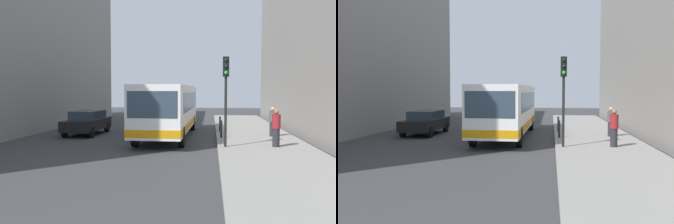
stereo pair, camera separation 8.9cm
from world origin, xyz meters
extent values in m
plane|color=#38383A|center=(0.00, 0.00, 0.00)|extent=(80.00, 80.00, 0.00)
cube|color=gray|center=(5.40, 0.00, 0.07)|extent=(4.40, 40.00, 0.15)
cube|color=white|center=(0.43, 2.43, 1.75)|extent=(2.70, 11.04, 2.50)
cube|color=orange|center=(0.43, 2.43, 0.80)|extent=(2.72, 11.06, 0.36)
cube|color=#2D3D4C|center=(0.33, -3.05, 2.10)|extent=(2.26, 0.10, 1.20)
cube|color=#2D3D4C|center=(0.44, 2.93, 2.10)|extent=(2.69, 9.44, 1.00)
cylinder|color=black|center=(1.49, -1.49, 0.50)|extent=(0.30, 1.00, 1.00)
cylinder|color=black|center=(-0.77, -1.45, 0.50)|extent=(0.30, 1.00, 1.00)
cylinder|color=black|center=(1.63, 6.31, 0.50)|extent=(0.30, 1.00, 1.00)
cylinder|color=black|center=(-0.63, 6.35, 0.50)|extent=(0.30, 1.00, 1.00)
cube|color=black|center=(-4.77, 3.00, 0.64)|extent=(1.88, 4.43, 0.64)
cube|color=#2D3D4C|center=(-4.77, 3.15, 1.22)|extent=(1.64, 2.49, 0.52)
cylinder|color=black|center=(-3.98, 1.48, 0.32)|extent=(0.23, 0.64, 0.64)
cylinder|color=black|center=(-5.62, 1.51, 0.32)|extent=(0.23, 0.64, 0.64)
cylinder|color=black|center=(-3.92, 4.48, 0.32)|extent=(0.23, 0.64, 0.64)
cylinder|color=black|center=(-5.56, 4.51, 0.32)|extent=(0.23, 0.64, 0.64)
cube|color=black|center=(-0.15, 14.34, 0.64)|extent=(1.90, 4.44, 0.64)
cube|color=#2D3D4C|center=(-0.16, 14.49, 1.22)|extent=(1.66, 2.50, 0.52)
cylinder|color=black|center=(0.70, 12.86, 0.32)|extent=(0.23, 0.64, 0.64)
cylinder|color=black|center=(-0.94, 12.82, 0.32)|extent=(0.23, 0.64, 0.64)
cylinder|color=black|center=(0.63, 15.85, 0.32)|extent=(0.23, 0.64, 0.64)
cylinder|color=black|center=(-1.01, 15.82, 0.32)|extent=(0.23, 0.64, 0.64)
cylinder|color=black|center=(3.55, -2.04, 1.75)|extent=(0.12, 0.12, 3.20)
cube|color=black|center=(3.55, -2.04, 3.80)|extent=(0.28, 0.24, 0.90)
sphere|color=black|center=(3.55, -2.17, 4.08)|extent=(0.16, 0.16, 0.16)
sphere|color=black|center=(3.55, -2.17, 3.80)|extent=(0.16, 0.16, 0.16)
sphere|color=green|center=(3.55, -2.17, 3.52)|extent=(0.16, 0.16, 0.16)
cylinder|color=black|center=(3.45, 1.30, 0.62)|extent=(0.11, 0.11, 0.95)
cylinder|color=black|center=(3.45, 4.28, 0.62)|extent=(0.11, 0.11, 0.95)
cylinder|color=#26262D|center=(5.85, -1.77, 0.57)|extent=(0.32, 0.32, 0.84)
cylinder|color=maroon|center=(5.85, -1.77, 1.32)|extent=(0.38, 0.38, 0.65)
sphere|color=#8C6647|center=(5.85, -1.77, 1.76)|extent=(0.23, 0.23, 0.23)
cylinder|color=#26262D|center=(6.34, 2.19, 0.55)|extent=(0.32, 0.32, 0.81)
cylinder|color=#4C4C51|center=(6.34, 2.19, 1.27)|extent=(0.38, 0.38, 0.62)
sphere|color=tan|center=(6.34, 2.19, 1.69)|extent=(0.22, 0.22, 0.22)
camera|label=1|loc=(2.91, -18.69, 2.69)|focal=38.75mm
camera|label=2|loc=(3.00, -18.68, 2.69)|focal=38.75mm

